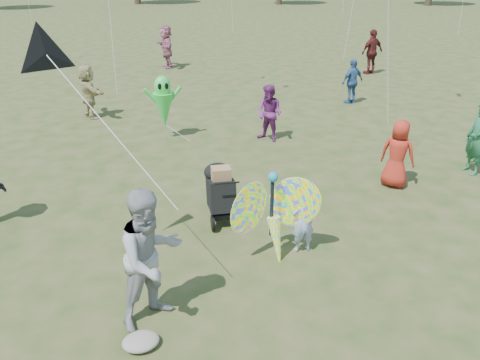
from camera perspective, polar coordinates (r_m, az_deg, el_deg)
The scene contains 15 objects.
ground at distance 7.28m, azimuth 4.79°, elevation -12.57°, with size 160.00×160.00×0.00m, color #51592B.
child_girl at distance 7.80m, azimuth 7.70°, elevation -5.12°, with size 0.40×0.26×1.09m, color #97A8D6.
adult_man at distance 6.22m, azimuth -10.80°, elevation -9.31°, with size 0.94×0.73×1.94m, color #9B9AA0.
grey_bag at distance 6.38m, azimuth -12.01°, elevation -18.69°, with size 0.47×0.39×0.15m, color gray.
crowd_a at distance 10.49m, azimuth 18.66°, elevation 3.03°, with size 0.72×0.47×1.48m, color #AD281B.
crowd_c at distance 16.73m, azimuth 13.54°, elevation 11.60°, with size 0.89×0.37×1.51m, color #365F95.
crowd_d at distance 15.40m, azimuth -17.97°, elevation 10.21°, with size 1.53×0.49×1.65m, color tan.
crowd_e at distance 12.67m, azimuth 3.61°, elevation 8.10°, with size 0.74×0.58×1.53m, color #70256C.
crowd_f at distance 11.84m, azimuth 26.97°, elevation 4.52°, with size 0.61×0.40×1.67m, color #266642.
crowd_h at distance 21.70m, azimuth 15.79°, elevation 14.81°, with size 1.11×0.46×1.89m, color #521B1B.
crowd_j at distance 22.50m, azimuth -8.95°, elevation 15.77°, with size 1.77×0.56×1.91m, color #A55E76.
jogging_stroller at distance 8.67m, azimuth -2.43°, elevation -1.14°, with size 0.55×1.07×1.09m.
butterfly_kite at distance 7.50m, azimuth 4.13°, elevation -4.45°, with size 1.74×0.75×1.71m.
delta_kite_rig at distance 6.78m, azimuth -22.53°, elevation 13.91°, with size 1.88×1.72×2.20m.
alien_kite at distance 12.92m, azimuth -9.30°, elevation 9.10°, with size 1.12×0.69×1.74m.
Camera 1 is at (-2.11, -5.39, 4.42)m, focal length 35.00 mm.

